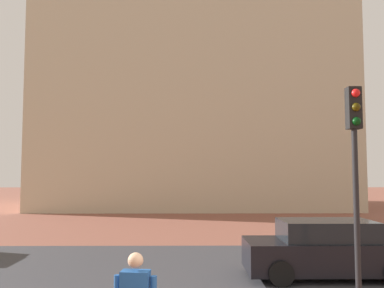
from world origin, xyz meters
TOP-DOWN VIEW (x-y plane):
  - ground_plane at (0.00, 10.00)m, footprint 120.00×120.00m
  - street_asphalt_strip at (0.00, 7.73)m, footprint 120.00×6.53m
  - landmark_building at (0.23, 29.40)m, footprint 24.25×13.40m
  - car_black at (3.25, 6.30)m, footprint 4.42×1.95m
  - traffic_light_pole at (3.00, 3.66)m, footprint 0.28×0.34m

SIDE VIEW (x-z plane):
  - ground_plane at x=0.00m, z-range 0.00..0.00m
  - street_asphalt_strip at x=0.00m, z-range 0.00..0.00m
  - car_black at x=3.25m, z-range -0.03..1.50m
  - traffic_light_pole at x=3.00m, z-range 0.93..5.60m
  - landmark_building at x=0.23m, z-range -5.80..26.52m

